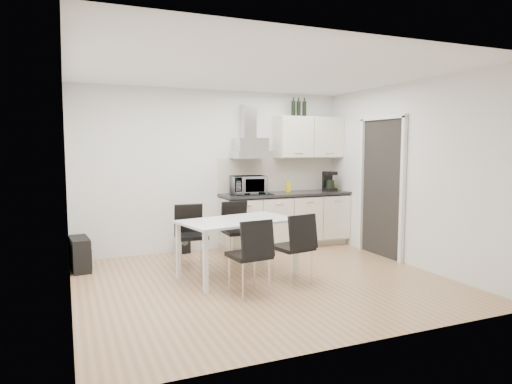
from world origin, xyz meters
TOP-DOWN VIEW (x-y plane):
  - ground at (0.00, 0.00)m, footprint 4.50×4.50m
  - wall_back at (0.00, 2.00)m, footprint 4.50×0.10m
  - wall_front at (0.00, -2.00)m, footprint 4.50×0.10m
  - wall_left at (-2.25, 0.00)m, footprint 0.10×4.00m
  - wall_right at (2.25, 0.00)m, footprint 0.10×4.00m
  - ceiling at (0.00, 0.00)m, footprint 4.50×4.50m
  - doorway at (2.21, 0.55)m, footprint 0.08×1.04m
  - kitchenette at (1.18, 1.73)m, footprint 2.22×0.64m
  - dining_table at (-0.22, 0.34)m, footprint 1.60×1.11m
  - chair_far_left at (-0.68, 0.97)m, footprint 0.48×0.53m
  - chair_far_right at (0.06, 1.04)m, footprint 0.44×0.50m
  - chair_near_left at (-0.35, -0.38)m, footprint 0.50×0.55m
  - chair_near_right at (0.30, -0.20)m, footprint 0.53×0.57m
  - guitar_amp at (-2.12, 1.44)m, footprint 0.28×0.56m
  - floor_speaker at (-0.56, 1.90)m, footprint 0.20×0.18m

SIDE VIEW (x-z plane):
  - ground at x=0.00m, z-range 0.00..0.00m
  - floor_speaker at x=-0.56m, z-range 0.00..0.31m
  - guitar_amp at x=-2.12m, z-range 0.00..0.46m
  - chair_far_left at x=-0.68m, z-range 0.00..0.88m
  - chair_far_right at x=0.06m, z-range 0.00..0.88m
  - chair_near_left at x=-0.35m, z-range 0.00..0.88m
  - chair_near_right at x=0.30m, z-range 0.00..0.88m
  - dining_table at x=-0.22m, z-range 0.30..1.05m
  - kitchenette at x=1.18m, z-range -0.43..2.09m
  - doorway at x=2.21m, z-range 0.00..2.10m
  - wall_back at x=0.00m, z-range 0.00..2.60m
  - wall_front at x=0.00m, z-range 0.00..2.60m
  - wall_left at x=-2.25m, z-range 0.00..2.60m
  - wall_right at x=2.25m, z-range 0.00..2.60m
  - ceiling at x=0.00m, z-range 2.60..2.60m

